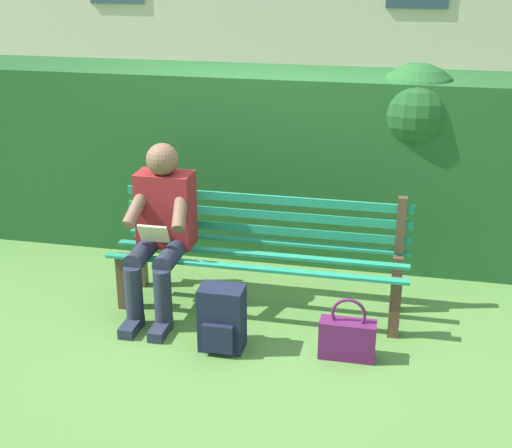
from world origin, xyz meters
TOP-DOWN VIEW (x-y plane):
  - ground at (0.00, 0.00)m, footprint 60.00×60.00m
  - park_bench at (0.00, -0.09)m, footprint 2.02×0.51m
  - person_seated at (0.66, 0.10)m, footprint 0.44×0.73m
  - hedge_backdrop at (0.37, -1.13)m, footprint 4.58×0.82m
  - backpack at (0.12, 0.55)m, footprint 0.28×0.26m
  - handbag at (-0.66, 0.50)m, footprint 0.34×0.13m

SIDE VIEW (x-z plane):
  - ground at x=0.00m, z-range 0.00..0.00m
  - handbag at x=-0.66m, z-range -0.06..0.34m
  - backpack at x=0.12m, z-range 0.00..0.42m
  - park_bench at x=0.00m, z-range 0.02..0.84m
  - person_seated at x=0.66m, z-range 0.03..1.19m
  - hedge_backdrop at x=0.37m, z-range -0.01..1.57m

